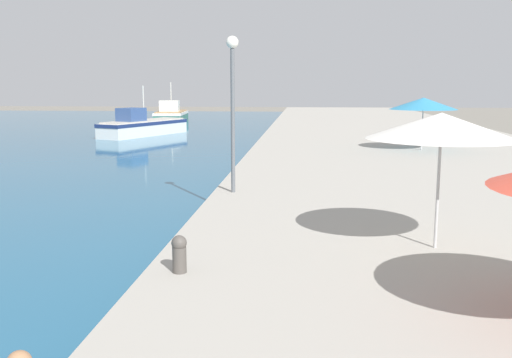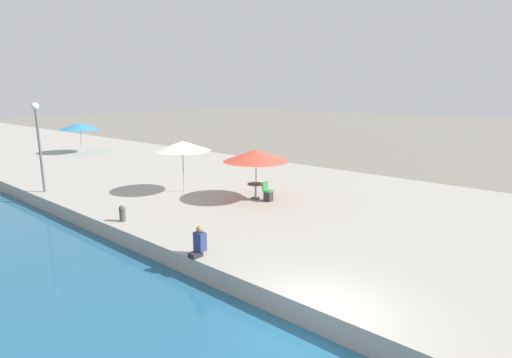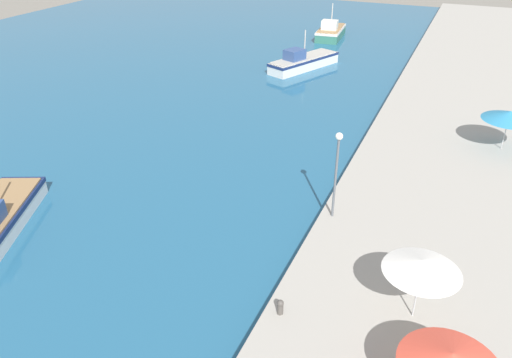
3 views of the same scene
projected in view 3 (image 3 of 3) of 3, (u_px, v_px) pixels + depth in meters
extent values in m
cube|color=#235B7F|center=(115.00, 62.00, 51.37)|extent=(56.00, 90.00, 0.04)
cube|color=#A39E93|center=(494.00, 110.00, 38.76)|extent=(16.00, 90.00, 0.67)
cube|color=silver|center=(304.00, 63.00, 49.19)|extent=(5.09, 8.36, 1.07)
cube|color=navy|center=(304.00, 59.00, 48.99)|extent=(5.16, 8.45, 0.25)
cube|color=#ADA89E|center=(304.00, 57.00, 48.91)|extent=(4.68, 7.69, 0.10)
cube|color=#334C7F|center=(295.00, 54.00, 47.78)|extent=(2.04, 2.23, 0.96)
cylinder|color=#B7B2A8|center=(305.00, 43.00, 48.26)|extent=(0.12, 0.12, 2.57)
cube|color=#33705B|center=(331.00, 33.00, 60.15)|extent=(3.16, 6.52, 1.16)
cube|color=silver|center=(331.00, 29.00, 59.93)|extent=(3.22, 6.59, 0.25)
cube|color=#99754C|center=(331.00, 28.00, 59.85)|extent=(2.91, 6.00, 0.10)
cube|color=silver|center=(330.00, 25.00, 58.65)|extent=(1.94, 1.55, 1.04)
cylinder|color=#B7B2A8|center=(332.00, 15.00, 59.15)|extent=(0.12, 0.12, 2.77)
cylinder|color=#B7B7B7|center=(417.00, 292.00, 18.54)|extent=(0.06, 0.06, 2.30)
cone|color=white|center=(422.00, 266.00, 17.93)|extent=(2.86, 2.86, 0.50)
cylinder|color=#B7B7B7|center=(505.00, 133.00, 31.43)|extent=(0.06, 0.06, 2.14)
cone|color=teal|center=(510.00, 115.00, 30.85)|extent=(3.27, 3.27, 0.57)
cylinder|color=#4C4742|center=(280.00, 309.00, 19.07)|extent=(0.24, 0.24, 0.45)
sphere|color=#4C4742|center=(280.00, 303.00, 18.93)|extent=(0.26, 0.26, 0.26)
cylinder|color=#565B60|center=(335.00, 179.00, 24.11)|extent=(0.12, 0.12, 4.20)
sphere|color=white|center=(339.00, 136.00, 23.00)|extent=(0.36, 0.36, 0.36)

